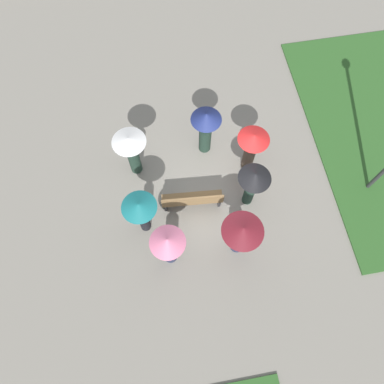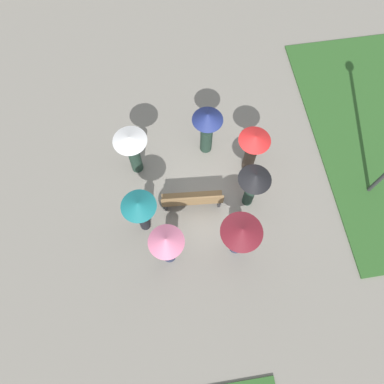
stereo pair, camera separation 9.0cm
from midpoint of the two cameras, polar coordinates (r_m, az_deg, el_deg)
name	(u,v)px [view 1 (the left image)]	position (r m, az deg, el deg)	size (l,w,h in m)	color
ground_plane	(222,185)	(12.19, 4.34, 1.01)	(90.00, 90.00, 0.00)	gray
park_bench	(192,200)	(11.45, -0.18, -1.23)	(1.91, 0.57, 0.90)	brown
crowd_person_red	(252,146)	(11.58, 8.84, 6.89)	(0.96, 0.96, 1.82)	#47382D
crowd_person_maroon	(241,234)	(10.32, 7.30, -6.34)	(1.16, 1.16, 1.80)	#282D47
crowd_person_navy	(206,127)	(11.69, 1.88, 9.94)	(0.95, 0.95, 1.96)	#1E3328
crowd_person_pink	(168,246)	(10.21, -3.88, -8.14)	(0.98, 0.98, 1.84)	#282D47
crowd_person_white	(131,150)	(11.46, -9.44, 6.33)	(1.01, 1.01, 1.92)	#1E3328
crowd_person_teal	(141,211)	(10.49, -8.06, -2.93)	(0.99, 0.99, 1.88)	black
crowd_person_black	(253,182)	(10.85, 9.05, 1.45)	(0.95, 0.95, 1.89)	#1E3328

